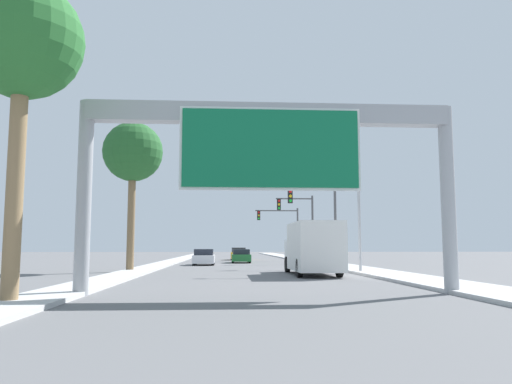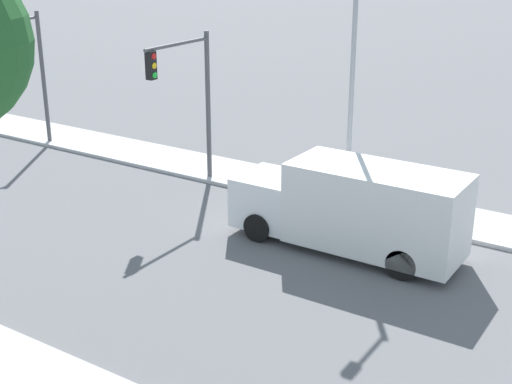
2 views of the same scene
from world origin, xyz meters
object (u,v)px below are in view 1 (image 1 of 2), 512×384
Objects in this scene: sign_gantry at (270,147)px; car_near_left at (238,254)px; car_far_center at (241,256)px; car_far_left at (204,257)px; palm_tree_background at (133,153)px; traffic_light_near_intersection at (320,213)px; palm_tree_foreground at (22,44)px; street_lamp_right at (355,187)px; truck_box_primary at (312,248)px; traffic_light_far_intersection at (284,225)px; traffic_light_mid_block at (301,218)px.

sign_gantry is 2.91× the size of car_near_left.
car_far_left is (-3.50, -5.79, 0.02)m from car_far_center.
car_far_center is at bearing 65.89° from palm_tree_background.
car_far_left is 12.43m from traffic_light_near_intersection.
palm_tree_foreground reaches higher than traffic_light_near_intersection.
car_near_left is 30.15m from palm_tree_background.
car_far_left is at bearing 125.40° from street_lamp_right.
truck_box_primary is at bearing -80.91° from car_far_center.
car_near_left is at bearing 78.03° from car_far_left.
palm_tree_background is at bearing 170.22° from street_lamp_right.
car_far_center is at bearing 90.00° from sign_gantry.
sign_gantry is at bearing -90.00° from car_near_left.
palm_tree_foreground is at bearing -89.65° from palm_tree_background.
street_lamp_right is (14.31, 16.10, -2.35)m from palm_tree_foreground.
palm_tree_background reaches higher than car_far_left.
sign_gantry is 1.38× the size of palm_tree_foreground.
sign_gantry reaches higher than truck_box_primary.
traffic_light_near_intersection is 20.01m from traffic_light_far_intersection.
palm_tree_background is at bearing -163.44° from traffic_light_near_intersection.
traffic_light_mid_block is at bearing 67.65° from palm_tree_foreground.
car_far_left is at bearing 69.70° from palm_tree_background.
car_near_left is at bearing 102.95° from traffic_light_near_intersection.
car_far_left is 0.54× the size of truck_box_primary.
palm_tree_foreground reaches higher than car_near_left.
car_far_center is 0.99× the size of car_far_left.
sign_gantry is 18.12m from palm_tree_background.
car_far_left is 0.44× the size of palm_tree_foreground.
traffic_light_far_intersection is 0.66× the size of street_lamp_right.
sign_gantry is at bearing -82.83° from car_far_left.
sign_gantry reaches higher than traffic_light_near_intersection.
truck_box_primary is at bearing -96.74° from traffic_light_mid_block.
sign_gantry is at bearing -90.00° from car_far_center.
car_near_left is at bearing 80.63° from palm_tree_foreground.
truck_box_primary is (7.00, -16.08, 0.87)m from car_far_left.
palm_tree_foreground is at bearing -106.78° from traffic_light_far_intersection.
street_lamp_right is at bearing -86.79° from traffic_light_mid_block.
street_lamp_right is at bearing -86.82° from traffic_light_far_intersection.
palm_tree_foreground reaches higher than truck_box_primary.
car_far_left is 10.13m from traffic_light_mid_block.
traffic_light_near_intersection is (5.57, -24.23, 3.50)m from car_near_left.
palm_tree_foreground is (-7.72, -2.47, 2.57)m from sign_gantry.
car_near_left is 0.71× the size of traffic_light_mid_block.
traffic_light_mid_block is at bearing -86.85° from traffic_light_far_intersection.
sign_gantry is 33.92m from car_far_center.
traffic_light_far_intersection is 27.51m from palm_tree_background.
traffic_light_mid_block is at bearing 83.26° from truck_box_primary.
car_near_left is 32.78m from truck_box_primary.
palm_tree_background reaches higher than traffic_light_near_intersection.
truck_box_primary is 13.69m from palm_tree_background.
truck_box_primary is 0.82× the size of palm_tree_foreground.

